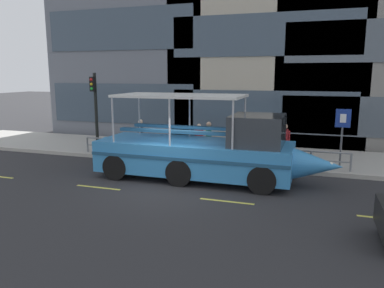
{
  "coord_description": "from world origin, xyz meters",
  "views": [
    {
      "loc": [
        4.98,
        -12.53,
        4.08
      ],
      "look_at": [
        0.32,
        1.51,
        1.3
      ],
      "focal_mm": 34.93,
      "sensor_mm": 36.0,
      "label": 1
    }
  ],
  "objects_px": {
    "pedestrian_mid_left": "(209,136)",
    "pedestrian_near_stern": "(141,133)",
    "duck_tour_boat": "(208,152)",
    "traffic_light_pole": "(95,104)",
    "pedestrian_mid_right": "(199,136)",
    "pedestrian_near_bow": "(285,138)",
    "parking_sign": "(342,128)"
  },
  "relations": [
    {
      "from": "pedestrian_mid_left",
      "to": "duck_tour_boat",
      "type": "bearing_deg",
      "value": -74.99
    },
    {
      "from": "traffic_light_pole",
      "to": "pedestrian_mid_right",
      "type": "xyz_separation_m",
      "value": [
        5.21,
        0.86,
        -1.48
      ]
    },
    {
      "from": "duck_tour_boat",
      "to": "pedestrian_mid_right",
      "type": "xyz_separation_m",
      "value": [
        -1.42,
        3.47,
        -0.01
      ]
    },
    {
      "from": "traffic_light_pole",
      "to": "duck_tour_boat",
      "type": "height_order",
      "value": "traffic_light_pole"
    },
    {
      "from": "duck_tour_boat",
      "to": "pedestrian_mid_right",
      "type": "height_order",
      "value": "duck_tour_boat"
    },
    {
      "from": "pedestrian_near_stern",
      "to": "duck_tour_boat",
      "type": "bearing_deg",
      "value": -34.74
    },
    {
      "from": "traffic_light_pole",
      "to": "pedestrian_near_stern",
      "type": "bearing_deg",
      "value": 10.08
    },
    {
      "from": "parking_sign",
      "to": "pedestrian_near_stern",
      "type": "distance_m",
      "value": 9.36
    },
    {
      "from": "pedestrian_near_bow",
      "to": "pedestrian_mid_right",
      "type": "xyz_separation_m",
      "value": [
        -4.04,
        -0.41,
        -0.06
      ]
    },
    {
      "from": "traffic_light_pole",
      "to": "pedestrian_mid_left",
      "type": "bearing_deg",
      "value": 3.2
    },
    {
      "from": "pedestrian_near_bow",
      "to": "pedestrian_near_stern",
      "type": "distance_m",
      "value": 7.01
    },
    {
      "from": "pedestrian_mid_left",
      "to": "pedestrian_near_stern",
      "type": "bearing_deg",
      "value": 178.7
    },
    {
      "from": "pedestrian_mid_left",
      "to": "pedestrian_near_stern",
      "type": "relative_size",
      "value": 1.02
    },
    {
      "from": "traffic_light_pole",
      "to": "duck_tour_boat",
      "type": "bearing_deg",
      "value": -21.44
    },
    {
      "from": "traffic_light_pole",
      "to": "pedestrian_mid_left",
      "type": "distance_m",
      "value": 6.01
    },
    {
      "from": "duck_tour_boat",
      "to": "pedestrian_mid_left",
      "type": "height_order",
      "value": "duck_tour_boat"
    },
    {
      "from": "pedestrian_near_bow",
      "to": "pedestrian_near_stern",
      "type": "xyz_separation_m",
      "value": [
        -6.95,
        -0.86,
        0.03
      ]
    },
    {
      "from": "traffic_light_pole",
      "to": "pedestrian_mid_right",
      "type": "bearing_deg",
      "value": 9.41
    },
    {
      "from": "pedestrian_mid_left",
      "to": "pedestrian_mid_right",
      "type": "relative_size",
      "value": 1.12
    },
    {
      "from": "parking_sign",
      "to": "pedestrian_near_stern",
      "type": "xyz_separation_m",
      "value": [
        -9.34,
        0.11,
        -0.67
      ]
    },
    {
      "from": "parking_sign",
      "to": "pedestrian_near_stern",
      "type": "relative_size",
      "value": 1.47
    },
    {
      "from": "parking_sign",
      "to": "pedestrian_mid_left",
      "type": "distance_m",
      "value": 5.82
    },
    {
      "from": "duck_tour_boat",
      "to": "pedestrian_near_stern",
      "type": "height_order",
      "value": "duck_tour_boat"
    },
    {
      "from": "parking_sign",
      "to": "pedestrian_mid_right",
      "type": "bearing_deg",
      "value": 174.94
    },
    {
      "from": "pedestrian_mid_left",
      "to": "traffic_light_pole",
      "type": "bearing_deg",
      "value": -176.8
    },
    {
      "from": "pedestrian_mid_right",
      "to": "pedestrian_mid_left",
      "type": "bearing_deg",
      "value": -39.98
    },
    {
      "from": "pedestrian_near_bow",
      "to": "pedestrian_mid_left",
      "type": "distance_m",
      "value": 3.53
    },
    {
      "from": "pedestrian_near_bow",
      "to": "pedestrian_near_stern",
      "type": "bearing_deg",
      "value": -172.92
    },
    {
      "from": "duck_tour_boat",
      "to": "traffic_light_pole",
      "type": "bearing_deg",
      "value": 158.56
    },
    {
      "from": "duck_tour_boat",
      "to": "pedestrian_near_stern",
      "type": "xyz_separation_m",
      "value": [
        -4.34,
        3.01,
        0.09
      ]
    },
    {
      "from": "pedestrian_mid_right",
      "to": "pedestrian_near_stern",
      "type": "relative_size",
      "value": 0.91
    },
    {
      "from": "parking_sign",
      "to": "pedestrian_mid_left",
      "type": "height_order",
      "value": "parking_sign"
    }
  ]
}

